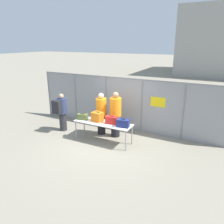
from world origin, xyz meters
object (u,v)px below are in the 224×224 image
at_px(suitcase_navy, 123,123).
at_px(utility_trailer, 181,118).
at_px(inspection_table, 103,124).
at_px(suitcase_red, 111,120).
at_px(security_worker_near, 116,114).
at_px(traveler_hooded, 61,111).
at_px(suitcase_olive, 83,117).
at_px(suitcase_orange, 97,117).
at_px(security_worker_far, 101,113).

height_order(suitcase_navy, utility_trailer, suitcase_navy).
height_order(inspection_table, suitcase_red, suitcase_red).
bearing_deg(inspection_table, security_worker_near, 74.18).
relative_size(inspection_table, utility_trailer, 0.51).
bearing_deg(suitcase_red, suitcase_navy, -10.64).
relative_size(suitcase_navy, traveler_hooded, 0.29).
xyz_separation_m(suitcase_olive, suitcase_orange, (0.62, 0.11, 0.07)).
bearing_deg(security_worker_near, suitcase_orange, 70.89).
xyz_separation_m(suitcase_navy, traveler_hooded, (-2.98, 0.17, -0.02)).
distance_m(suitcase_red, suitcase_navy, 0.54).
distance_m(suitcase_orange, security_worker_near, 0.78).
bearing_deg(security_worker_near, suitcase_olive, 51.72).
bearing_deg(utility_trailer, security_worker_near, -134.59).
bearing_deg(suitcase_red, security_worker_near, 102.23).
relative_size(suitcase_olive, suitcase_red, 0.96).
relative_size(suitcase_navy, security_worker_near, 0.26).
xyz_separation_m(suitcase_red, utility_trailer, (2.08, 2.86, -0.50)).
bearing_deg(suitcase_orange, security_worker_far, 106.00).
distance_m(suitcase_orange, security_worker_far, 0.61).
height_order(suitcase_olive, security_worker_far, security_worker_far).
height_order(suitcase_navy, security_worker_near, security_worker_near).
height_order(suitcase_olive, utility_trailer, suitcase_olive).
bearing_deg(suitcase_red, suitcase_orange, -178.80).
bearing_deg(traveler_hooded, suitcase_navy, -8.94).
xyz_separation_m(suitcase_orange, traveler_hooded, (-1.85, 0.09, -0.06)).
bearing_deg(inspection_table, utility_trailer, 50.55).
distance_m(suitcase_navy, traveler_hooded, 2.99).
xyz_separation_m(security_worker_near, security_worker_far, (-0.64, -0.04, -0.05)).
bearing_deg(traveler_hooded, utility_trailer, 25.93).
height_order(inspection_table, security_worker_far, security_worker_far).
bearing_deg(suitcase_navy, utility_trailer, 62.28).
relative_size(suitcase_red, utility_trailer, 0.10).
relative_size(suitcase_olive, security_worker_near, 0.24).
relative_size(security_worker_far, utility_trailer, 0.39).
height_order(suitcase_olive, traveler_hooded, traveler_hooded).
relative_size(inspection_table, suitcase_olive, 5.11).
bearing_deg(suitcase_orange, traveler_hooded, 177.37).
bearing_deg(security_worker_far, inspection_table, 100.22).
distance_m(inspection_table, suitcase_navy, 0.87).
height_order(inspection_table, suitcase_orange, suitcase_orange).
distance_m(suitcase_olive, suitcase_red, 1.23).
height_order(suitcase_orange, suitcase_red, suitcase_orange).
relative_size(suitcase_olive, security_worker_far, 0.25).
distance_m(suitcase_navy, security_worker_near, 0.97).
distance_m(suitcase_olive, security_worker_near, 1.32).
height_order(suitcase_red, security_worker_near, security_worker_near).
bearing_deg(inspection_table, security_worker_far, 124.87).
bearing_deg(security_worker_near, suitcase_navy, 150.39).
bearing_deg(suitcase_orange, utility_trailer, 46.97).
bearing_deg(suitcase_olive, suitcase_red, 5.74).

